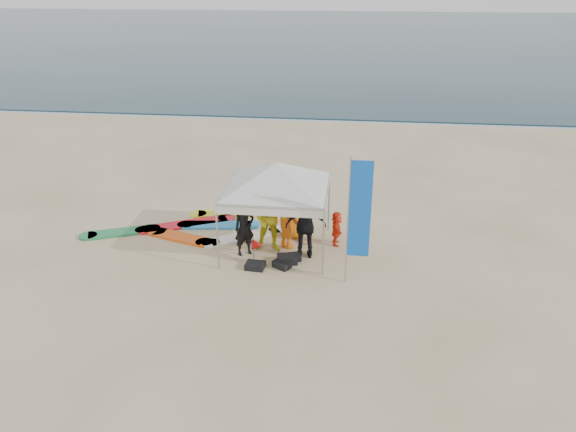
{
  "coord_description": "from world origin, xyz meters",
  "views": [
    {
      "loc": [
        2.56,
        -11.13,
        7.29
      ],
      "look_at": [
        0.91,
        2.6,
        1.2
      ],
      "focal_mm": 35.0,
      "sensor_mm": 36.0,
      "label": 1
    }
  ],
  "objects_px": {
    "person_orange_a": "(288,219)",
    "marker_pennant": "(258,245)",
    "person_seated": "(337,228)",
    "surfboard_spread": "(199,227)",
    "person_yellow": "(270,218)",
    "person_orange_b": "(293,211)",
    "feather_flag": "(359,211)",
    "canopy_tent": "(277,163)",
    "person_black_a": "(244,228)",
    "person_black_b": "(306,226)"
  },
  "relations": [
    {
      "from": "person_black_a",
      "to": "marker_pennant",
      "type": "height_order",
      "value": "person_black_a"
    },
    {
      "from": "person_yellow",
      "to": "person_orange_b",
      "type": "distance_m",
      "value": 1.07
    },
    {
      "from": "person_orange_a",
      "to": "person_black_a",
      "type": "bearing_deg",
      "value": 61.2
    },
    {
      "from": "marker_pennant",
      "to": "canopy_tent",
      "type": "bearing_deg",
      "value": 64.45
    },
    {
      "from": "feather_flag",
      "to": "surfboard_spread",
      "type": "bearing_deg",
      "value": 150.73
    },
    {
      "from": "person_black_a",
      "to": "feather_flag",
      "type": "xyz_separation_m",
      "value": [
        3.07,
        -1.21,
        1.17
      ]
    },
    {
      "from": "person_orange_a",
      "to": "feather_flag",
      "type": "xyz_separation_m",
      "value": [
        1.93,
        -1.78,
        1.08
      ]
    },
    {
      "from": "person_yellow",
      "to": "marker_pennant",
      "type": "xyz_separation_m",
      "value": [
        -0.24,
        -0.74,
        -0.47
      ]
    },
    {
      "from": "person_seated",
      "to": "marker_pennant",
      "type": "bearing_deg",
      "value": 120.2
    },
    {
      "from": "person_black_a",
      "to": "marker_pennant",
      "type": "distance_m",
      "value": 0.66
    },
    {
      "from": "person_orange_a",
      "to": "person_black_b",
      "type": "distance_m",
      "value": 0.78
    },
    {
      "from": "canopy_tent",
      "to": "person_black_a",
      "type": "bearing_deg",
      "value": -151.33
    },
    {
      "from": "marker_pennant",
      "to": "person_orange_b",
      "type": "bearing_deg",
      "value": 65.07
    },
    {
      "from": "marker_pennant",
      "to": "person_black_a",
      "type": "bearing_deg",
      "value": 136.48
    },
    {
      "from": "person_yellow",
      "to": "surfboard_spread",
      "type": "height_order",
      "value": "person_yellow"
    },
    {
      "from": "person_orange_a",
      "to": "marker_pennant",
      "type": "height_order",
      "value": "person_orange_a"
    },
    {
      "from": "feather_flag",
      "to": "person_black_b",
      "type": "bearing_deg",
      "value": 138.19
    },
    {
      "from": "person_orange_a",
      "to": "surfboard_spread",
      "type": "height_order",
      "value": "person_orange_a"
    },
    {
      "from": "person_seated",
      "to": "person_orange_b",
      "type": "bearing_deg",
      "value": 72.71
    },
    {
      "from": "person_orange_a",
      "to": "person_seated",
      "type": "xyz_separation_m",
      "value": [
        1.36,
        0.33,
        -0.38
      ]
    },
    {
      "from": "person_orange_b",
      "to": "surfboard_spread",
      "type": "bearing_deg",
      "value": 4.68
    },
    {
      "from": "person_yellow",
      "to": "canopy_tent",
      "type": "distance_m",
      "value": 1.6
    },
    {
      "from": "person_black_a",
      "to": "person_orange_b",
      "type": "bearing_deg",
      "value": 13.57
    },
    {
      "from": "person_orange_b",
      "to": "surfboard_spread",
      "type": "height_order",
      "value": "person_orange_b"
    },
    {
      "from": "person_orange_b",
      "to": "marker_pennant",
      "type": "height_order",
      "value": "person_orange_b"
    },
    {
      "from": "person_black_a",
      "to": "person_seated",
      "type": "height_order",
      "value": "person_black_a"
    },
    {
      "from": "person_yellow",
      "to": "person_black_b",
      "type": "relative_size",
      "value": 1.03
    },
    {
      "from": "person_orange_a",
      "to": "surfboard_spread",
      "type": "bearing_deg",
      "value": 17.06
    },
    {
      "from": "person_orange_a",
      "to": "canopy_tent",
      "type": "bearing_deg",
      "value": 54.56
    },
    {
      "from": "marker_pennant",
      "to": "feather_flag",
      "type": "bearing_deg",
      "value": -16.85
    },
    {
      "from": "person_black_a",
      "to": "canopy_tent",
      "type": "bearing_deg",
      "value": -3.97
    },
    {
      "from": "person_yellow",
      "to": "marker_pennant",
      "type": "distance_m",
      "value": 0.91
    },
    {
      "from": "person_yellow",
      "to": "canopy_tent",
      "type": "bearing_deg",
      "value": 36.86
    },
    {
      "from": "person_orange_b",
      "to": "canopy_tent",
      "type": "bearing_deg",
      "value": 74.91
    },
    {
      "from": "person_black_a",
      "to": "surfboard_spread",
      "type": "distance_m",
      "value": 2.4
    },
    {
      "from": "person_black_a",
      "to": "person_black_b",
      "type": "xyz_separation_m",
      "value": [
        1.69,
        0.02,
        0.15
      ]
    },
    {
      "from": "person_orange_a",
      "to": "feather_flag",
      "type": "height_order",
      "value": "feather_flag"
    },
    {
      "from": "person_black_a",
      "to": "person_seated",
      "type": "distance_m",
      "value": 2.67
    },
    {
      "from": "person_yellow",
      "to": "feather_flag",
      "type": "height_order",
      "value": "feather_flag"
    },
    {
      "from": "feather_flag",
      "to": "person_orange_b",
      "type": "bearing_deg",
      "value": 127.19
    },
    {
      "from": "person_black_a",
      "to": "person_orange_b",
      "type": "height_order",
      "value": "person_orange_b"
    },
    {
      "from": "person_seated",
      "to": "surfboard_spread",
      "type": "relative_size",
      "value": 0.17
    },
    {
      "from": "person_black_b",
      "to": "canopy_tent",
      "type": "xyz_separation_m",
      "value": [
        -0.85,
        0.44,
        1.61
      ]
    },
    {
      "from": "person_yellow",
      "to": "person_orange_b",
      "type": "bearing_deg",
      "value": 60.07
    },
    {
      "from": "canopy_tent",
      "to": "person_orange_a",
      "type": "bearing_deg",
      "value": 19.86
    },
    {
      "from": "person_orange_a",
      "to": "person_black_b",
      "type": "bearing_deg",
      "value": 169.96
    },
    {
      "from": "feather_flag",
      "to": "canopy_tent",
      "type": "bearing_deg",
      "value": 143.1
    },
    {
      "from": "person_seated",
      "to": "marker_pennant",
      "type": "relative_size",
      "value": 1.59
    },
    {
      "from": "person_seated",
      "to": "person_orange_a",
      "type": "bearing_deg",
      "value": 101.63
    },
    {
      "from": "person_black_a",
      "to": "person_orange_a",
      "type": "xyz_separation_m",
      "value": [
        1.14,
        0.57,
        0.09
      ]
    }
  ]
}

